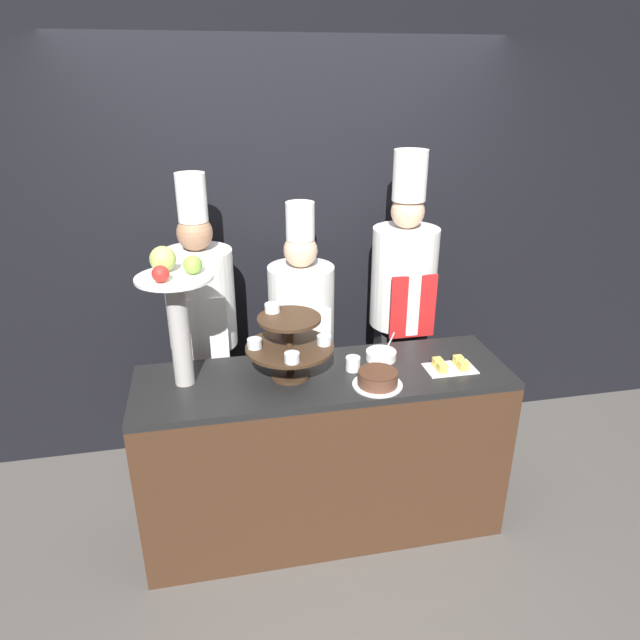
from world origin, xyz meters
TOP-DOWN VIEW (x-y plane):
  - ground_plane at (0.00, 0.00)m, footprint 14.00×14.00m
  - wall_back at (0.00, 1.24)m, footprint 10.00×0.06m
  - buffet_counter at (0.00, 0.28)m, footprint 1.85×0.56m
  - tiered_stand at (-0.17, 0.30)m, footprint 0.43×0.43m
  - fruit_pedestal at (-0.67, 0.35)m, footprint 0.35×0.35m
  - cake_round at (0.23, 0.13)m, footprint 0.24×0.24m
  - cup_white at (0.15, 0.30)m, footprint 0.07×0.07m
  - cake_square_tray at (0.63, 0.21)m, footprint 0.25×0.15m
  - serving_bowl_far at (0.32, 0.38)m, footprint 0.16×0.16m
  - chef_left at (-0.57, 0.87)m, footprint 0.38×0.38m
  - chef_center_left at (-0.01, 0.87)m, footprint 0.38×0.38m
  - chef_center_right at (0.60, 0.87)m, footprint 0.38×0.38m

SIDE VIEW (x-z plane):
  - ground_plane at x=0.00m, z-range 0.00..0.00m
  - buffet_counter at x=0.00m, z-range 0.00..0.94m
  - chef_center_left at x=-0.01m, z-range 0.07..1.74m
  - cake_square_tray at x=0.63m, z-range 0.93..0.98m
  - serving_bowl_far at x=0.32m, z-range 0.89..1.03m
  - cup_white at x=0.15m, z-range 0.94..1.01m
  - cake_round at x=0.23m, z-range 0.93..1.01m
  - chef_left at x=-0.57m, z-range 0.07..1.91m
  - chef_center_right at x=0.60m, z-range 0.08..2.01m
  - tiered_stand at x=-0.17m, z-range 0.95..1.30m
  - fruit_pedestal at x=-0.67m, z-range 1.02..1.68m
  - wall_back at x=0.00m, z-range 0.00..2.80m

